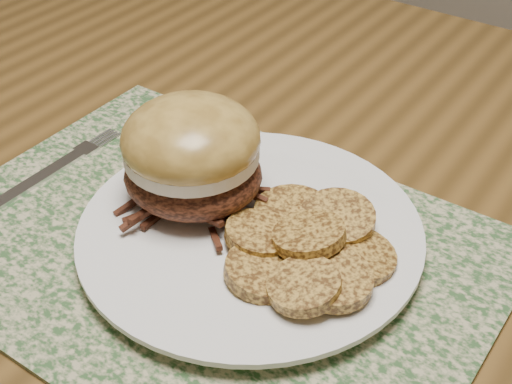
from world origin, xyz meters
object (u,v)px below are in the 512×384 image
dining_table (265,252)px  pork_sandwich (192,154)px  dinner_plate (250,234)px  fork (54,169)px

dining_table → pork_sandwich: 0.16m
dining_table → dinner_plate: 0.12m
dinner_plate → pork_sandwich: bearing=175.5°
dinner_plate → fork: (-0.20, -0.02, -0.01)m
dinner_plate → pork_sandwich: pork_sandwich is taller
fork → dining_table: bearing=29.9°
dinner_plate → fork: 0.21m
pork_sandwich → dining_table: bearing=68.2°
dining_table → dinner_plate: size_ratio=5.77×
pork_sandwich → fork: size_ratio=0.72×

